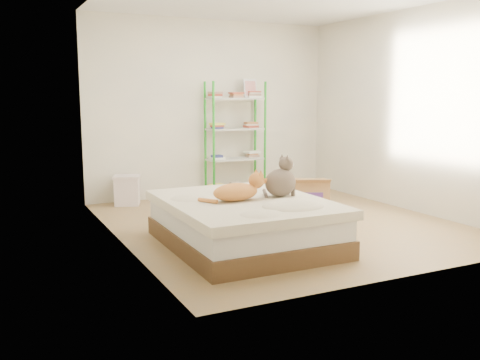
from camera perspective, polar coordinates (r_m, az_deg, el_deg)
room at (r=6.20m, az=4.52°, el=7.16°), size 3.81×4.21×2.61m
bed at (r=5.37m, az=0.45°, el=-4.56°), size 1.50×1.87×0.47m
orange_cat at (r=5.22m, az=-0.48°, el=-1.04°), size 0.56×0.31×0.22m
grey_cat at (r=5.45m, az=4.33°, el=0.38°), size 0.40×0.34×0.41m
shelf_unit at (r=8.03m, az=-0.47°, el=4.23°), size 0.88×0.36×1.74m
cardboard_box at (r=7.48m, az=7.51°, el=-1.27°), size 0.60×0.62×0.39m
white_bin at (r=7.52m, az=-11.96°, el=-1.05°), size 0.44×0.41×0.41m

